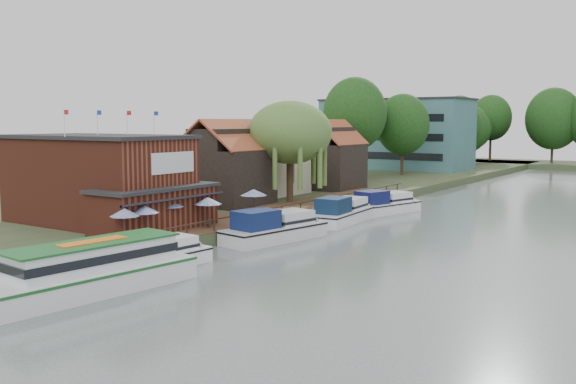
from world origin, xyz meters
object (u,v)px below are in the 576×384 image
Objects in this scene: swan at (82,278)px; cruiser_0 at (154,252)px; cottage_b at (260,157)px; umbrella_2 at (170,215)px; cottage_c at (330,154)px; umbrella_3 at (208,212)px; cruiser_3 at (384,201)px; umbrella_4 at (254,203)px; umbrella_1 at (145,222)px; cruiser_1 at (275,224)px; umbrella_0 at (125,226)px; hotel_block at (396,133)px; cruiser_2 at (342,209)px; cottage_a at (225,162)px; tour_boat at (83,268)px; pub at (114,180)px; willow at (290,152)px.

cruiser_0 is at bearing 76.12° from swan.
cottage_b is 26.98m from umbrella_2.
cottage_b is at bearing -113.96° from cottage_c.
umbrella_3 reaches higher than cruiser_3.
umbrella_4 is 20.74m from swan.
umbrella_1 is 0.22× the size of cruiser_1.
umbrella_0 is at bearing 168.96° from cruiser_0.
hotel_block is 10.69× the size of umbrella_0.
umbrella_3 is at bearing -111.58° from cruiser_2.
cottage_a is 14.98m from umbrella_3.
umbrella_1 is at bearing 147.58° from cruiser_0.
cruiser_1 is 0.80× the size of tour_boat.
cottage_a is at bearing -73.30° from cottage_b.
cruiser_3 is at bearing 78.07° from umbrella_3.
umbrella_3 is 5.40× the size of swan.
swan is (17.50, -81.81, -6.93)m from hotel_block.
cruiser_1 is at bearing 83.62° from swan.
hotel_block is at bearing 96.43° from pub.
hotel_block reaches higher than cruiser_0.
cottage_c is 0.92× the size of cruiser_0.
umbrella_4 is (6.68, -24.37, -2.96)m from cottage_c.
willow reaches higher than pub.
cottage_b reaches higher than cruiser_0.
cottage_c is (1.00, 19.00, 0.00)m from cottage_a.
hotel_block reaches higher than umbrella_2.
cottage_a is at bearing -82.87° from hotel_block.
pub is at bearing -86.19° from cottage_a.
cottage_c is 30.38m from cruiser_1.
hotel_block is 75.77m from umbrella_1.
cruiser_2 is (19.39, -54.06, -5.88)m from hotel_block.
cruiser_2 reaches higher than cruiser_3.
cottage_a reaches higher than swan.
umbrella_1 is at bearing -107.10° from cruiser_1.
cottage_c is 32.09m from umbrella_3.
cruiser_1 is at bearing -73.36° from hotel_block.
umbrella_1 is at bearing -78.77° from hotel_block.
cruiser_1 is 17.06m from swan.
hotel_block is 52.29m from willow.
cottage_b reaches higher than pub.
cruiser_3 is (11.92, 24.74, -3.44)m from pub.
umbrella_2 reaches higher than cruiser_0.
swan is at bearing -48.69° from pub.
willow is (7.50, -5.00, 0.96)m from cottage_b.
umbrella_4 is 22.86m from tour_boat.
cruiser_2 is (4.66, 20.11, -1.02)m from umbrella_1.
tour_boat is (0.02, -37.34, 0.24)m from cruiser_3.
willow is at bearing 97.93° from umbrella_1.
umbrella_1 is at bearing -108.44° from cruiser_2.
umbrella_1 is at bearing -77.20° from umbrella_2.
willow is 27.58m from cruiser_0.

